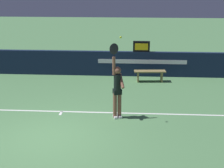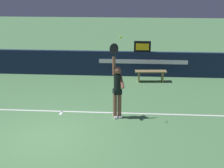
{
  "view_description": "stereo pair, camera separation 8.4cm",
  "coord_description": "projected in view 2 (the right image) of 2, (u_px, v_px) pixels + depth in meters",
  "views": [
    {
      "loc": [
        2.33,
        -8.18,
        4.25
      ],
      "look_at": [
        1.72,
        1.41,
        1.16
      ],
      "focal_mm": 52.56,
      "sensor_mm": 36.0,
      "label": 1
    },
    {
      "loc": [
        2.42,
        -8.17,
        4.25
      ],
      "look_at": [
        1.72,
        1.41,
        1.16
      ],
      "focal_mm": 52.56,
      "sensor_mm": 36.0,
      "label": 2
    }
  ],
  "objects": [
    {
      "name": "ground_plane",
      "position": [
        48.0,
        137.0,
        9.23
      ],
      "size": [
        60.0,
        60.0,
        0.0
      ],
      "primitive_type": "plane",
      "color": "#508350"
    },
    {
      "name": "tennis_player",
      "position": [
        117.0,
        88.0,
        10.22
      ],
      "size": [
        0.49,
        0.44,
        2.42
      ],
      "color": "brown",
      "rests_on": "ground"
    },
    {
      "name": "tennis_ball",
      "position": [
        121.0,
        37.0,
        9.41
      ],
      "size": [
        0.07,
        0.07,
        0.07
      ],
      "color": "#CAE12F"
    },
    {
      "name": "court_lines",
      "position": [
        37.0,
        156.0,
        8.25
      ],
      "size": [
        11.42,
        5.96,
        0.0
      ],
      "color": "white",
      "rests_on": "ground"
    },
    {
      "name": "courtside_bench_near",
      "position": [
        151.0,
        74.0,
        14.09
      ],
      "size": [
        1.37,
        0.46,
        0.48
      ],
      "color": "olive",
      "rests_on": "ground"
    },
    {
      "name": "speed_display",
      "position": [
        142.0,
        47.0,
        14.6
      ],
      "size": [
        0.75,
        0.15,
        0.48
      ],
      "color": "black",
      "rests_on": "back_wall"
    },
    {
      "name": "back_wall",
      "position": [
        82.0,
        63.0,
        15.04
      ],
      "size": [
        15.55,
        0.21,
        1.13
      ],
      "color": "#14203D",
      "rests_on": "ground"
    }
  ]
}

